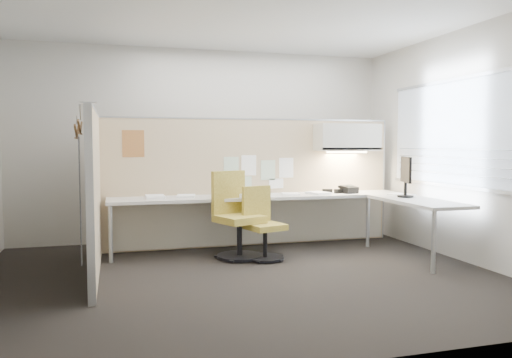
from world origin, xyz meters
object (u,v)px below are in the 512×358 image
object	(u,v)px
monitor	(406,174)
chair_left	(236,218)
chair_right	(262,226)
phone	(349,189)
desk	(289,205)

from	to	relation	value
monitor	chair_left	bearing A→B (deg)	99.80
chair_right	phone	distance (m)	1.54
phone	chair_left	bearing A→B (deg)	175.89
monitor	phone	bearing A→B (deg)	51.83
desk	chair_left	bearing A→B (deg)	-162.85
chair_left	chair_right	xyz separation A→B (m)	(0.30, -0.16, -0.08)
chair_left	phone	distance (m)	1.76
desk	chair_right	distance (m)	0.66
chair_left	chair_right	world-z (taller)	chair_left
desk	chair_left	size ratio (longest dim) A/B	3.77
desk	monitor	size ratio (longest dim) A/B	7.74
chair_left	chair_right	bearing A→B (deg)	-50.06
chair_left	monitor	distance (m)	2.25
chair_left	phone	size ratio (longest dim) A/B	4.22
desk	phone	size ratio (longest dim) A/B	15.91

